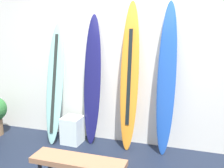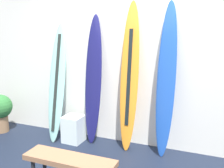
{
  "view_description": "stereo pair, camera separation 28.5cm",
  "coord_description": "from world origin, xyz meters",
  "px_view_note": "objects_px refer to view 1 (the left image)",
  "views": [
    {
      "loc": [
        1.12,
        -2.72,
        1.84
      ],
      "look_at": [
        -0.05,
        0.95,
        1.02
      ],
      "focal_mm": 41.64,
      "sensor_mm": 36.0,
      "label": 1
    },
    {
      "loc": [
        1.39,
        -2.62,
        1.84
      ],
      "look_at": [
        -0.05,
        0.95,
        1.02
      ],
      "focal_mm": 41.64,
      "sensor_mm": 36.0,
      "label": 2
    }
  ],
  "objects_px": {
    "surfboard_seafoam": "(55,84)",
    "surfboard_sunset": "(129,78)",
    "surfboard_cobalt": "(166,80)",
    "display_block_left": "(72,130)",
    "surfboard_navy": "(92,81)",
    "bench": "(78,165)"
  },
  "relations": [
    {
      "from": "surfboard_navy",
      "to": "bench",
      "type": "bearing_deg",
      "value": -74.17
    },
    {
      "from": "display_block_left",
      "to": "bench",
      "type": "bearing_deg",
      "value": -61.14
    },
    {
      "from": "surfboard_seafoam",
      "to": "surfboard_navy",
      "type": "distance_m",
      "value": 0.62
    },
    {
      "from": "surfboard_sunset",
      "to": "bench",
      "type": "height_order",
      "value": "surfboard_sunset"
    },
    {
      "from": "surfboard_navy",
      "to": "surfboard_cobalt",
      "type": "bearing_deg",
      "value": -1.05
    },
    {
      "from": "surfboard_seafoam",
      "to": "surfboard_cobalt",
      "type": "xyz_separation_m",
      "value": [
        1.77,
        0.09,
        0.16
      ]
    },
    {
      "from": "display_block_left",
      "to": "surfboard_navy",
      "type": "bearing_deg",
      "value": 25.68
    },
    {
      "from": "surfboard_cobalt",
      "to": "display_block_left",
      "type": "height_order",
      "value": "surfboard_cobalt"
    },
    {
      "from": "surfboard_seafoam",
      "to": "surfboard_sunset",
      "type": "xyz_separation_m",
      "value": [
        1.22,
        0.09,
        0.15
      ]
    },
    {
      "from": "display_block_left",
      "to": "bench",
      "type": "relative_size",
      "value": 0.42
    },
    {
      "from": "surfboard_sunset",
      "to": "bench",
      "type": "relative_size",
      "value": 2.17
    },
    {
      "from": "surfboard_cobalt",
      "to": "display_block_left",
      "type": "relative_size",
      "value": 5.1
    },
    {
      "from": "display_block_left",
      "to": "surfboard_seafoam",
      "type": "bearing_deg",
      "value": 173.81
    },
    {
      "from": "surfboard_cobalt",
      "to": "bench",
      "type": "bearing_deg",
      "value": -117.88
    },
    {
      "from": "surfboard_cobalt",
      "to": "bench",
      "type": "relative_size",
      "value": 2.16
    },
    {
      "from": "surfboard_navy",
      "to": "display_block_left",
      "type": "xyz_separation_m",
      "value": [
        -0.3,
        -0.15,
        -0.81
      ]
    },
    {
      "from": "surfboard_seafoam",
      "to": "surfboard_navy",
      "type": "height_order",
      "value": "surfboard_navy"
    },
    {
      "from": "display_block_left",
      "to": "bench",
      "type": "xyz_separation_m",
      "value": [
        0.71,
        -1.29,
        0.19
      ]
    },
    {
      "from": "surfboard_seafoam",
      "to": "bench",
      "type": "relative_size",
      "value": 1.88
    },
    {
      "from": "surfboard_sunset",
      "to": "surfboard_cobalt",
      "type": "relative_size",
      "value": 1.01
    },
    {
      "from": "surfboard_navy",
      "to": "display_block_left",
      "type": "distance_m",
      "value": 0.88
    },
    {
      "from": "surfboard_navy",
      "to": "display_block_left",
      "type": "height_order",
      "value": "surfboard_navy"
    }
  ]
}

